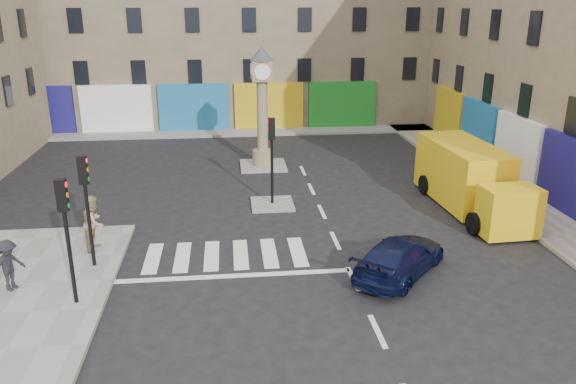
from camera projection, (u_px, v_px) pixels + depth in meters
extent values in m
plane|color=black|center=(360.00, 294.00, 16.86)|extent=(120.00, 120.00, 0.00)
cube|color=gray|center=(489.00, 181.00, 27.13)|extent=(2.60, 30.00, 0.15)
cube|color=gray|center=(225.00, 132.00, 37.31)|extent=(32.00, 2.40, 0.15)
cube|color=gray|center=(272.00, 204.00, 24.16)|extent=(1.80, 1.80, 0.12)
cube|color=gray|center=(263.00, 166.00, 29.80)|extent=(2.40, 2.40, 0.12)
cylinder|color=black|center=(70.00, 258.00, 15.69)|extent=(0.12, 0.12, 2.80)
cube|color=black|center=(62.00, 195.00, 15.10)|extent=(0.28, 0.22, 0.90)
cylinder|color=black|center=(90.00, 225.00, 17.95)|extent=(0.12, 0.12, 2.80)
cube|color=black|center=(83.00, 170.00, 17.35)|extent=(0.28, 0.22, 0.90)
cylinder|color=black|center=(272.00, 172.00, 23.69)|extent=(0.12, 0.12, 2.80)
cube|color=black|center=(272.00, 129.00, 23.09)|extent=(0.28, 0.22, 0.90)
cylinder|color=#938160|center=(263.00, 157.00, 29.65)|extent=(1.10, 1.10, 0.80)
cylinder|color=#938160|center=(262.00, 116.00, 28.94)|extent=(0.56, 0.56, 3.60)
cube|color=#938160|center=(262.00, 71.00, 28.20)|extent=(1.00, 1.00, 1.00)
cylinder|color=white|center=(262.00, 72.00, 27.71)|extent=(0.80, 0.06, 0.80)
cone|color=#333338|center=(261.00, 54.00, 27.92)|extent=(1.20, 1.20, 0.70)
imported|color=black|center=(400.00, 257.00, 17.91)|extent=(4.07, 4.25, 1.22)
cube|color=yellow|center=(462.00, 172.00, 24.16)|extent=(2.44, 5.32, 2.50)
cube|color=yellow|center=(509.00, 211.00, 20.61)|extent=(2.13, 1.41, 1.85)
cube|color=black|center=(511.00, 201.00, 20.42)|extent=(1.89, 1.07, 0.76)
cylinder|color=black|center=(474.00, 224.00, 21.05)|extent=(0.32, 0.88, 0.87)
cylinder|color=black|center=(527.00, 220.00, 21.37)|extent=(0.32, 0.88, 0.87)
cylinder|color=black|center=(425.00, 185.00, 25.51)|extent=(0.32, 0.88, 0.87)
cylinder|color=black|center=(469.00, 182.00, 25.84)|extent=(0.32, 0.88, 0.87)
imported|color=tan|center=(94.00, 222.00, 19.32)|extent=(0.81, 1.00, 1.95)
imported|color=black|center=(9.00, 265.00, 16.60)|extent=(1.01, 1.18, 1.59)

